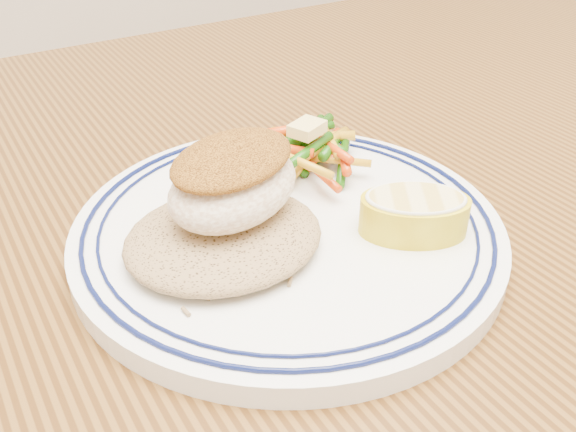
% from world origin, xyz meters
% --- Properties ---
extents(dining_table, '(1.50, 0.90, 0.75)m').
position_xyz_m(dining_table, '(0.00, 0.00, 0.65)').
color(dining_table, '#45280D').
rests_on(dining_table, ground).
extents(plate, '(0.27, 0.27, 0.02)m').
position_xyz_m(plate, '(-0.05, -0.02, 0.76)').
color(plate, white).
rests_on(plate, dining_table).
extents(rice_pilaf, '(0.12, 0.11, 0.02)m').
position_xyz_m(rice_pilaf, '(-0.10, -0.02, 0.78)').
color(rice_pilaf, olive).
rests_on(rice_pilaf, plate).
extents(fish_fillet, '(0.11, 0.10, 0.05)m').
position_xyz_m(fish_fillet, '(-0.08, -0.01, 0.80)').
color(fish_fillet, '#F6E4CB').
rests_on(fish_fillet, rice_pilaf).
extents(vegetable_pile, '(0.10, 0.10, 0.03)m').
position_xyz_m(vegetable_pile, '(0.00, 0.04, 0.78)').
color(vegetable_pile, '#1A530A').
rests_on(vegetable_pile, plate).
extents(butter_pat, '(0.03, 0.03, 0.01)m').
position_xyz_m(butter_pat, '(-0.00, 0.04, 0.80)').
color(butter_pat, '#FADE7A').
rests_on(butter_pat, vegetable_pile).
extents(lemon_wedge, '(0.08, 0.08, 0.03)m').
position_xyz_m(lemon_wedge, '(0.01, -0.06, 0.78)').
color(lemon_wedge, yellow).
rests_on(lemon_wedge, plate).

